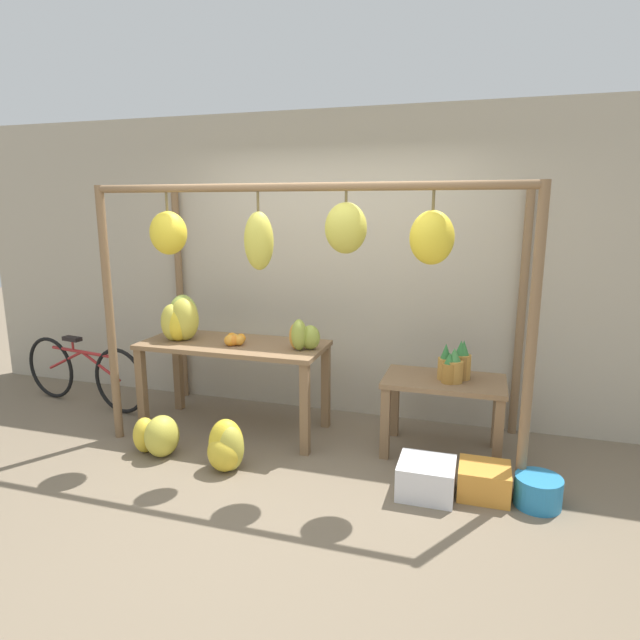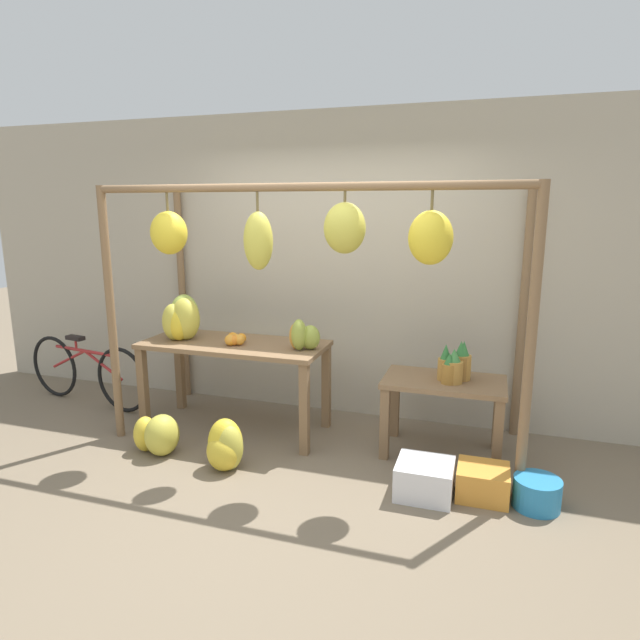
% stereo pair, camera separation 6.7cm
% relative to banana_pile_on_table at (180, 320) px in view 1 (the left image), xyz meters
% --- Properties ---
extents(ground_plane, '(20.00, 20.00, 0.00)m').
position_rel_banana_pile_on_table_xyz_m(ground_plane, '(1.22, -0.86, -0.98)').
color(ground_plane, '#756651').
extents(shop_wall_back, '(8.00, 0.08, 2.80)m').
position_rel_banana_pile_on_table_xyz_m(shop_wall_back, '(1.22, 0.77, 0.42)').
color(shop_wall_back, '#B2A893').
rests_on(shop_wall_back, ground_plane).
extents(stall_awning, '(3.33, 1.25, 2.12)m').
position_rel_banana_pile_on_table_xyz_m(stall_awning, '(1.26, -0.26, 0.62)').
color(stall_awning, brown).
rests_on(stall_awning, ground_plane).
extents(display_table_main, '(1.60, 0.68, 0.80)m').
position_rel_banana_pile_on_table_xyz_m(display_table_main, '(0.49, 0.04, -0.30)').
color(display_table_main, brown).
rests_on(display_table_main, ground_plane).
extents(display_table_side, '(0.94, 0.56, 0.62)m').
position_rel_banana_pile_on_table_xyz_m(display_table_side, '(2.28, 0.10, -0.48)').
color(display_table_side, brown).
rests_on(display_table_side, ground_plane).
extents(banana_pile_on_table, '(0.37, 0.38, 0.40)m').
position_rel_banana_pile_on_table_xyz_m(banana_pile_on_table, '(0.00, 0.00, 0.00)').
color(banana_pile_on_table, gold).
rests_on(banana_pile_on_table, display_table_main).
extents(orange_pile, '(0.18, 0.20, 0.09)m').
position_rel_banana_pile_on_table_xyz_m(orange_pile, '(0.53, -0.03, -0.13)').
color(orange_pile, orange).
rests_on(orange_pile, display_table_main).
extents(pineapple_cluster, '(0.25, 0.25, 0.31)m').
position_rel_banana_pile_on_table_xyz_m(pineapple_cluster, '(2.36, 0.09, -0.23)').
color(pineapple_cluster, '#B27F38').
rests_on(pineapple_cluster, display_table_side).
extents(banana_pile_ground_left, '(0.44, 0.35, 0.34)m').
position_rel_banana_pile_on_table_xyz_m(banana_pile_ground_left, '(0.11, -0.61, -0.81)').
color(banana_pile_ground_left, gold).
rests_on(banana_pile_ground_left, ground_plane).
extents(banana_pile_ground_right, '(0.36, 0.35, 0.39)m').
position_rel_banana_pile_on_table_xyz_m(banana_pile_ground_right, '(0.75, -0.67, -0.80)').
color(banana_pile_ground_right, gold).
rests_on(banana_pile_ground_right, ground_plane).
extents(fruit_crate_white, '(0.38, 0.36, 0.24)m').
position_rel_banana_pile_on_table_xyz_m(fruit_crate_white, '(2.23, -0.59, -0.86)').
color(fruit_crate_white, silver).
rests_on(fruit_crate_white, ground_plane).
extents(blue_bucket, '(0.31, 0.31, 0.20)m').
position_rel_banana_pile_on_table_xyz_m(blue_bucket, '(2.96, -0.52, -0.87)').
color(blue_bucket, teal).
rests_on(blue_bucket, ground_plane).
extents(parked_bicycle, '(1.60, 0.29, 0.69)m').
position_rel_banana_pile_on_table_xyz_m(parked_bicycle, '(-1.22, 0.14, -0.64)').
color(parked_bicycle, black).
rests_on(parked_bicycle, ground_plane).
extents(papaya_pile, '(0.29, 0.22, 0.26)m').
position_rel_banana_pile_on_table_xyz_m(papaya_pile, '(1.14, -0.01, -0.06)').
color(papaya_pile, '#93A33D').
rests_on(papaya_pile, display_table_main).
extents(fruit_crate_purple, '(0.34, 0.32, 0.21)m').
position_rel_banana_pile_on_table_xyz_m(fruit_crate_purple, '(2.62, -0.49, -0.87)').
color(fruit_crate_purple, orange).
rests_on(fruit_crate_purple, ground_plane).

